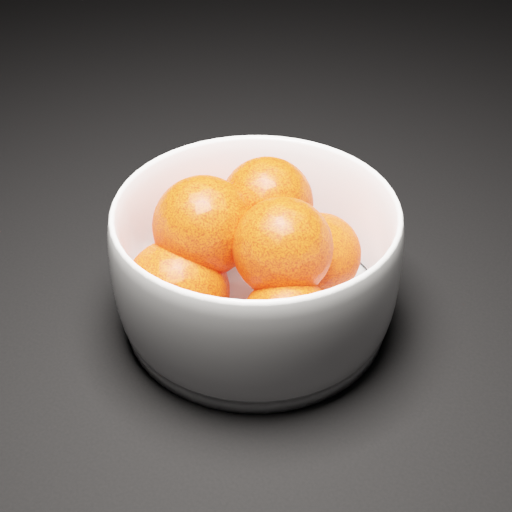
% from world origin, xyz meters
% --- Properties ---
extents(bowl, '(0.19, 0.19, 0.09)m').
position_xyz_m(bowl, '(-0.25, 0.25, 0.05)').
color(bowl, white).
rests_on(bowl, ground).
extents(orange_pile, '(0.14, 0.14, 0.10)m').
position_xyz_m(orange_pile, '(-0.26, 0.24, 0.06)').
color(orange_pile, '#FF2E07').
rests_on(orange_pile, bowl).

